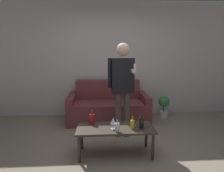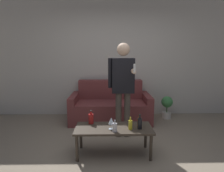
{
  "view_description": "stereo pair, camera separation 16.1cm",
  "coord_description": "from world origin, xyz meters",
  "px_view_note": "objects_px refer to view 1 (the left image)",
  "views": [
    {
      "loc": [
        -0.32,
        -2.63,
        1.51
      ],
      "look_at": [
        -0.1,
        0.69,
        0.95
      ],
      "focal_mm": 32.0,
      "sensor_mm": 36.0,
      "label": 1
    },
    {
      "loc": [
        -0.16,
        -2.63,
        1.51
      ],
      "look_at": [
        -0.1,
        0.69,
        0.95
      ],
      "focal_mm": 32.0,
      "sensor_mm": 36.0,
      "label": 2
    }
  ],
  "objects_px": {
    "couch": "(108,106)",
    "bottle_orange": "(132,124)",
    "coffee_table": "(115,130)",
    "person_standing_front": "(122,82)"
  },
  "relations": [
    {
      "from": "couch",
      "to": "coffee_table",
      "type": "bearing_deg",
      "value": -88.88
    },
    {
      "from": "coffee_table",
      "to": "bottle_orange",
      "type": "relative_size",
      "value": 6.21
    },
    {
      "from": "person_standing_front",
      "to": "coffee_table",
      "type": "bearing_deg",
      "value": -105.33
    },
    {
      "from": "couch",
      "to": "person_standing_front",
      "type": "height_order",
      "value": "person_standing_front"
    },
    {
      "from": "couch",
      "to": "person_standing_front",
      "type": "relative_size",
      "value": 1.04
    },
    {
      "from": "coffee_table",
      "to": "person_standing_front",
      "type": "xyz_separation_m",
      "value": [
        0.18,
        0.65,
        0.63
      ]
    },
    {
      "from": "couch",
      "to": "person_standing_front",
      "type": "bearing_deg",
      "value": -77.0
    },
    {
      "from": "coffee_table",
      "to": "person_standing_front",
      "type": "height_order",
      "value": "person_standing_front"
    },
    {
      "from": "couch",
      "to": "bottle_orange",
      "type": "xyz_separation_m",
      "value": [
        0.27,
        -1.63,
        0.18
      ]
    },
    {
      "from": "couch",
      "to": "bottle_orange",
      "type": "height_order",
      "value": "couch"
    }
  ]
}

